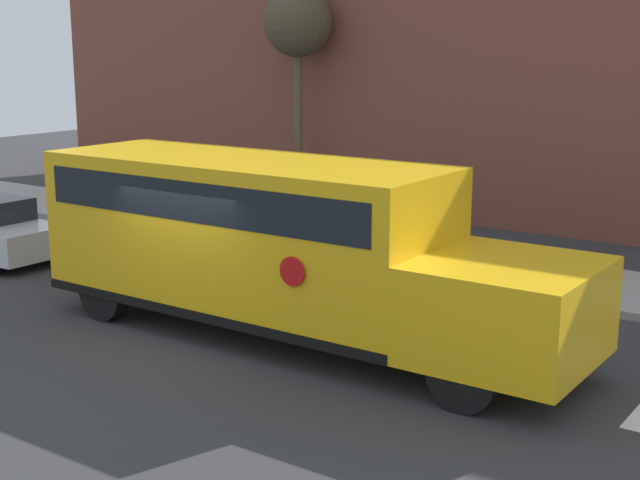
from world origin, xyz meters
name	(u,v)px	position (x,y,z in m)	size (l,w,h in m)	color
ground_plane	(199,336)	(0.00, 0.00, 0.00)	(60.00, 60.00, 0.00)	#333335
sidewalk_strip	(396,257)	(0.00, 6.50, 0.07)	(44.00, 3.00, 0.15)	#9E9E99
building_backdrop	(520,36)	(0.00, 13.00, 4.97)	(32.00, 4.00, 9.94)	brown
school_bus	(274,238)	(0.97, 0.81, 1.66)	(9.50, 2.57, 2.93)	yellow
tree_near_sidewalk	(298,26)	(-5.42, 10.17, 5.25)	(1.95, 1.95, 6.33)	brown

